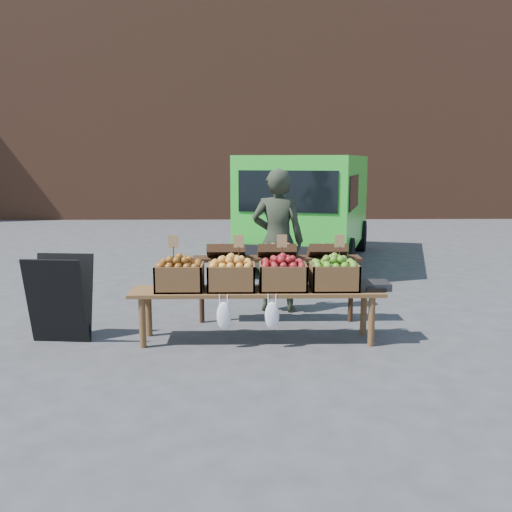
{
  "coord_description": "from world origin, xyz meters",
  "views": [
    {
      "loc": [
        0.82,
        -5.58,
        1.95
      ],
      "look_at": [
        0.96,
        0.87,
        0.85
      ],
      "focal_mm": 40.0,
      "sensor_mm": 36.0,
      "label": 1
    }
  ],
  "objects_px": {
    "crate_russet_pears": "(231,277)",
    "delivery_van": "(309,209)",
    "display_bench": "(257,315)",
    "back_table": "(277,280)",
    "vendor": "(278,241)",
    "weighing_scale": "(373,285)",
    "chalkboard_sign": "(60,298)",
    "crate_red_apples": "(283,277)",
    "crate_golden_apples": "(180,277)",
    "crate_green_apples": "(334,276)"
  },
  "relations": [
    {
      "from": "delivery_van",
      "to": "crate_green_apples",
      "type": "bearing_deg",
      "value": -77.4
    },
    {
      "from": "crate_golden_apples",
      "to": "crate_russet_pears",
      "type": "relative_size",
      "value": 1.0
    },
    {
      "from": "crate_russet_pears",
      "to": "back_table",
      "type": "bearing_deg",
      "value": 53.81
    },
    {
      "from": "vendor",
      "to": "weighing_scale",
      "type": "height_order",
      "value": "vendor"
    },
    {
      "from": "crate_russet_pears",
      "to": "crate_golden_apples",
      "type": "bearing_deg",
      "value": 180.0
    },
    {
      "from": "crate_golden_apples",
      "to": "crate_green_apples",
      "type": "height_order",
      "value": "same"
    },
    {
      "from": "display_bench",
      "to": "weighing_scale",
      "type": "relative_size",
      "value": 7.94
    },
    {
      "from": "vendor",
      "to": "crate_golden_apples",
      "type": "height_order",
      "value": "vendor"
    },
    {
      "from": "crate_red_apples",
      "to": "delivery_van",
      "type": "bearing_deg",
      "value": 80.3
    },
    {
      "from": "delivery_van",
      "to": "display_bench",
      "type": "bearing_deg",
      "value": -86.64
    },
    {
      "from": "crate_russet_pears",
      "to": "chalkboard_sign",
      "type": "bearing_deg",
      "value": 179.02
    },
    {
      "from": "chalkboard_sign",
      "to": "back_table",
      "type": "bearing_deg",
      "value": 21.81
    },
    {
      "from": "back_table",
      "to": "display_bench",
      "type": "bearing_deg",
      "value": -109.28
    },
    {
      "from": "crate_red_apples",
      "to": "weighing_scale",
      "type": "relative_size",
      "value": 1.47
    },
    {
      "from": "crate_green_apples",
      "to": "back_table",
      "type": "bearing_deg",
      "value": 128.52
    },
    {
      "from": "back_table",
      "to": "display_bench",
      "type": "relative_size",
      "value": 0.78
    },
    {
      "from": "weighing_scale",
      "to": "back_table",
      "type": "bearing_deg",
      "value": 144.2
    },
    {
      "from": "vendor",
      "to": "weighing_scale",
      "type": "xyz_separation_m",
      "value": [
        0.96,
        -1.26,
        -0.31
      ]
    },
    {
      "from": "delivery_van",
      "to": "display_bench",
      "type": "xyz_separation_m",
      "value": [
        -1.13,
        -5.0,
        -0.72
      ]
    },
    {
      "from": "back_table",
      "to": "crate_golden_apples",
      "type": "xyz_separation_m",
      "value": [
        -1.08,
        -0.72,
        0.19
      ]
    },
    {
      "from": "display_bench",
      "to": "crate_red_apples",
      "type": "distance_m",
      "value": 0.51
    },
    {
      "from": "vendor",
      "to": "crate_golden_apples",
      "type": "bearing_deg",
      "value": 60.15
    },
    {
      "from": "vendor",
      "to": "crate_russet_pears",
      "type": "relative_size",
      "value": 3.67
    },
    {
      "from": "chalkboard_sign",
      "to": "back_table",
      "type": "xyz_separation_m",
      "value": [
        2.37,
        0.69,
        0.04
      ]
    },
    {
      "from": "chalkboard_sign",
      "to": "crate_russet_pears",
      "type": "distance_m",
      "value": 1.86
    },
    {
      "from": "chalkboard_sign",
      "to": "vendor",
      "type": "bearing_deg",
      "value": 32.55
    },
    {
      "from": "display_bench",
      "to": "crate_golden_apples",
      "type": "bearing_deg",
      "value": 180.0
    },
    {
      "from": "back_table",
      "to": "crate_green_apples",
      "type": "xyz_separation_m",
      "value": [
        0.57,
        -0.72,
        0.19
      ]
    },
    {
      "from": "chalkboard_sign",
      "to": "crate_golden_apples",
      "type": "bearing_deg",
      "value": 4.19
    },
    {
      "from": "vendor",
      "to": "chalkboard_sign",
      "type": "relative_size",
      "value": 1.93
    },
    {
      "from": "back_table",
      "to": "display_bench",
      "type": "xyz_separation_m",
      "value": [
        -0.25,
        -0.72,
        -0.24
      ]
    },
    {
      "from": "vendor",
      "to": "display_bench",
      "type": "height_order",
      "value": "vendor"
    },
    {
      "from": "delivery_van",
      "to": "crate_russet_pears",
      "type": "bearing_deg",
      "value": -89.6
    },
    {
      "from": "display_bench",
      "to": "crate_russet_pears",
      "type": "height_order",
      "value": "crate_russet_pears"
    },
    {
      "from": "chalkboard_sign",
      "to": "crate_russet_pears",
      "type": "bearing_deg",
      "value": 4.6
    },
    {
      "from": "back_table",
      "to": "crate_russet_pears",
      "type": "relative_size",
      "value": 4.2
    },
    {
      "from": "chalkboard_sign",
      "to": "crate_green_apples",
      "type": "distance_m",
      "value": 2.95
    },
    {
      "from": "crate_red_apples",
      "to": "weighing_scale",
      "type": "distance_m",
      "value": 0.98
    },
    {
      "from": "delivery_van",
      "to": "crate_golden_apples",
      "type": "distance_m",
      "value": 5.38
    },
    {
      "from": "crate_russet_pears",
      "to": "crate_red_apples",
      "type": "xyz_separation_m",
      "value": [
        0.55,
        0.0,
        0.0
      ]
    },
    {
      "from": "vendor",
      "to": "display_bench",
      "type": "relative_size",
      "value": 0.68
    },
    {
      "from": "vendor",
      "to": "back_table",
      "type": "distance_m",
      "value": 0.67
    },
    {
      "from": "vendor",
      "to": "crate_russet_pears",
      "type": "bearing_deg",
      "value": 77.46
    },
    {
      "from": "crate_red_apples",
      "to": "vendor",
      "type": "bearing_deg",
      "value": 89.09
    },
    {
      "from": "crate_russet_pears",
      "to": "crate_green_apples",
      "type": "height_order",
      "value": "same"
    },
    {
      "from": "delivery_van",
      "to": "display_bench",
      "type": "distance_m",
      "value": 5.18
    },
    {
      "from": "chalkboard_sign",
      "to": "display_bench",
      "type": "relative_size",
      "value": 0.35
    },
    {
      "from": "crate_russet_pears",
      "to": "delivery_van",
      "type": "bearing_deg",
      "value": 74.32
    },
    {
      "from": "back_table",
      "to": "crate_golden_apples",
      "type": "height_order",
      "value": "back_table"
    },
    {
      "from": "vendor",
      "to": "display_bench",
      "type": "xyz_separation_m",
      "value": [
        -0.29,
        -1.26,
        -0.63
      ]
    }
  ]
}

